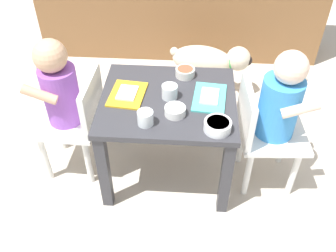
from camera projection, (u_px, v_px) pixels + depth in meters
ground_plane at (168, 169)px, 1.85m from camera, size 7.00×7.00×0.00m
dining_table at (168, 114)px, 1.62m from camera, size 0.56×0.49×0.43m
seated_child_left at (64, 95)px, 1.60m from camera, size 0.29×0.29×0.68m
seated_child_right at (276, 108)px, 1.54m from camera, size 0.30×0.30×0.68m
dog at (210, 61)px, 2.20m from camera, size 0.47×0.22×0.31m
food_tray_left at (127, 94)px, 1.58m from camera, size 0.16×0.20×0.02m
food_tray_right at (210, 97)px, 1.56m from camera, size 0.15×0.21×0.02m
water_cup_left at (170, 92)px, 1.55m from camera, size 0.07×0.07×0.06m
water_cup_right at (145, 119)px, 1.43m from camera, size 0.06×0.06×0.06m
cereal_bowl_right_side at (218, 126)px, 1.41m from camera, size 0.10×0.10×0.04m
veggie_bowl_near at (185, 72)px, 1.67m from camera, size 0.08×0.08×0.04m
cereal_bowl_left_side at (175, 111)px, 1.48m from camera, size 0.08×0.08×0.03m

